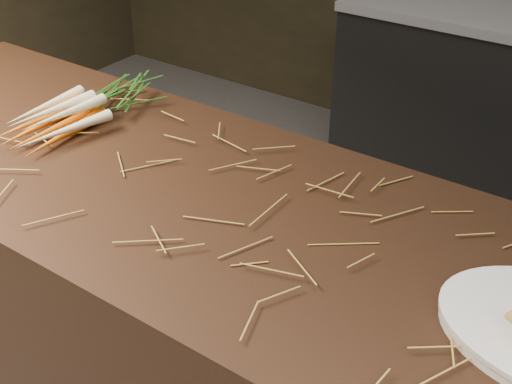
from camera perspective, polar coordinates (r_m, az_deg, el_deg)
main_counter at (r=1.62m, az=-2.21°, el=-14.41°), size 2.40×0.70×0.90m
straw_bedding at (r=1.32m, az=-2.62°, el=-0.76°), size 1.40×0.60×0.02m
root_veg_bunch at (r=1.71m, az=-14.01°, el=7.95°), size 0.18×0.49×0.09m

